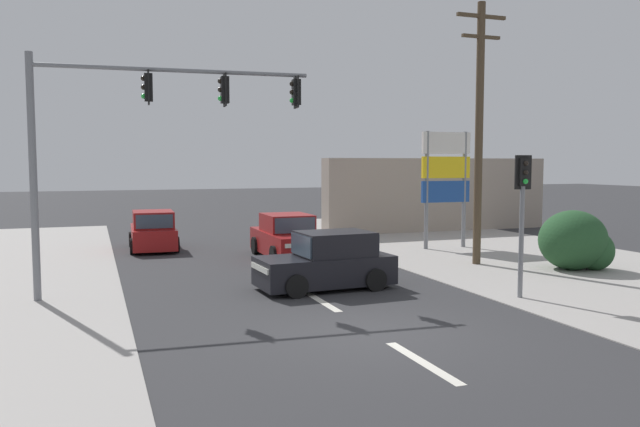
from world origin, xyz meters
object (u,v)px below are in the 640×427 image
utility_pole_midground_right (479,128)px  hatchback_oncoming_near (327,263)px  pedestal_signal_right_kerb (522,202)px  shopping_plaza_sign (446,173)px  sedan_kerbside_parked (287,238)px  hatchback_crossing_left (153,232)px  traffic_signal_mast (135,123)px

utility_pole_midground_right → hatchback_oncoming_near: bearing=-161.6°
pedestal_signal_right_kerb → shopping_plaza_sign: shopping_plaza_sign is taller
utility_pole_midground_right → sedan_kerbside_parked: size_ratio=2.01×
utility_pole_midground_right → hatchback_crossing_left: size_ratio=2.31×
pedestal_signal_right_kerb → hatchback_oncoming_near: pedestal_signal_right_kerb is taller
traffic_signal_mast → sedan_kerbside_parked: size_ratio=1.62×
hatchback_crossing_left → shopping_plaza_sign: bearing=-18.2°
sedan_kerbside_parked → hatchback_crossing_left: (-4.29, 3.78, -0.00)m
traffic_signal_mast → pedestal_signal_right_kerb: (8.90, -3.63, -1.94)m
pedestal_signal_right_kerb → shopping_plaza_sign: (3.09, 8.60, 0.57)m
traffic_signal_mast → hatchback_oncoming_near: traffic_signal_mast is taller
traffic_signal_mast → shopping_plaza_sign: size_ratio=1.50×
hatchback_oncoming_near → hatchback_crossing_left: 10.07m
utility_pole_midground_right → pedestal_signal_right_kerb: (-2.00, -4.82, -2.09)m
utility_pole_midground_right → sedan_kerbside_parked: bearing=146.9°
pedestal_signal_right_kerb → sedan_kerbside_parked: pedestal_signal_right_kerb is taller
sedan_kerbside_parked → utility_pole_midground_right: bearing=-33.1°
hatchback_oncoming_near → sedan_kerbside_parked: 5.62m
shopping_plaza_sign → hatchback_crossing_left: shopping_plaza_sign is taller
pedestal_signal_right_kerb → hatchback_oncoming_near: 5.23m
sedan_kerbside_parked → hatchback_crossing_left: 5.72m
traffic_signal_mast → shopping_plaza_sign: bearing=22.5°
shopping_plaza_sign → utility_pole_midground_right: bearing=-106.2°
utility_pole_midground_right → traffic_signal_mast: size_ratio=1.24×
pedestal_signal_right_kerb → shopping_plaza_sign: bearing=70.2°
utility_pole_midground_right → sedan_kerbside_parked: 7.56m
sedan_kerbside_parked → pedestal_signal_right_kerb: bearing=-67.4°
shopping_plaza_sign → hatchback_crossing_left: (-10.86, 3.56, -2.28)m
traffic_signal_mast → pedestal_signal_right_kerb: size_ratio=1.93×
hatchback_crossing_left → hatchback_oncoming_near: bearing=-68.5°
traffic_signal_mast → hatchback_crossing_left: traffic_signal_mast is taller
pedestal_signal_right_kerb → hatchback_oncoming_near: size_ratio=0.96×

